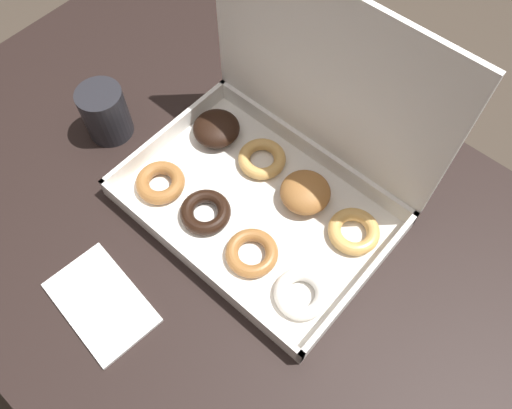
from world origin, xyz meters
The scene contains 5 objects.
ground_plane centered at (0.00, 0.00, 0.00)m, with size 8.00×8.00×0.00m, color #42382D.
dining_table centered at (0.00, 0.00, 0.61)m, with size 1.27×0.77×0.70m.
donut_box centered at (-0.01, 0.09, 0.76)m, with size 0.41×0.29×0.33m.
coffee_mug centered at (-0.30, 0.00, 0.75)m, with size 0.08×0.08×0.09m.
paper_napkin centered at (-0.07, -0.22, 0.70)m, with size 0.17×0.12×0.01m.
Camera 1 is at (0.25, -0.24, 1.40)m, focal length 35.00 mm.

